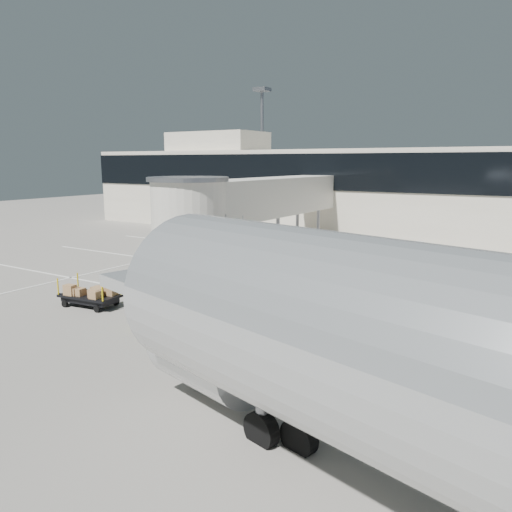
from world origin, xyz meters
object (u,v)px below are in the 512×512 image
object	(u,v)px
baggage_tug	(272,281)
box_cart_far	(90,295)
ground_worker	(139,305)
box_cart_near	(154,289)
minivan	(408,259)
belt_loader	(203,225)
suitcase_cart	(365,309)

from	to	relation	value
baggage_tug	box_cart_far	size ratio (longest dim) A/B	0.79
box_cart_far	ground_worker	bearing A→B (deg)	-18.93
box_cart_near	ground_worker	xyz separation A→B (m)	(2.46, -3.52, 0.41)
minivan	belt_loader	distance (m)	25.16
box_cart_near	box_cart_far	distance (m)	3.14
belt_loader	suitcase_cart	bearing A→B (deg)	-62.85
box_cart_far	ground_worker	distance (m)	4.28
box_cart_near	belt_loader	bearing A→B (deg)	124.06
box_cart_far	belt_loader	bearing A→B (deg)	109.16
suitcase_cart	minivan	xyz separation A→B (m)	(-0.58, 8.96, 0.68)
baggage_tug	minivan	distance (m)	8.89
box_cart_near	box_cart_far	xyz separation A→B (m)	(-1.72, -2.63, 0.04)
baggage_tug	box_cart_near	size ratio (longest dim) A/B	0.85
box_cart_near	belt_loader	distance (m)	25.09
baggage_tug	suitcase_cart	size ratio (longest dim) A/B	0.81
minivan	box_cart_far	bearing A→B (deg)	-148.06
suitcase_cart	ground_worker	size ratio (longest dim) A/B	1.90
suitcase_cart	belt_loader	distance (m)	30.28
baggage_tug	suitcase_cart	bearing A→B (deg)	-28.35
suitcase_cart	baggage_tug	bearing A→B (deg)	146.86
baggage_tug	minivan	xyz separation A→B (m)	(5.26, 7.15, 0.52)
ground_worker	belt_loader	size ratio (longest dim) A/B	0.48
box_cart_near	belt_loader	world-z (taller)	belt_loader
box_cart_far	belt_loader	size ratio (longest dim) A/B	0.94
baggage_tug	box_cart_near	distance (m)	6.18
baggage_tug	ground_worker	world-z (taller)	ground_worker
baggage_tug	box_cart_near	bearing A→B (deg)	-147.89
suitcase_cart	box_cart_far	distance (m)	13.08
baggage_tug	minivan	bearing A→B (deg)	42.53
suitcase_cart	box_cart_far	world-z (taller)	box_cart_far
baggage_tug	suitcase_cart	xyz separation A→B (m)	(5.84, -1.81, -0.15)
baggage_tug	belt_loader	size ratio (longest dim) A/B	0.74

